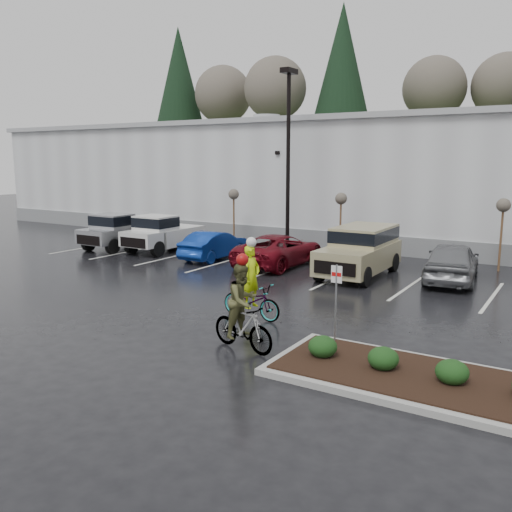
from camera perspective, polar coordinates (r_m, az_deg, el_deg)
The scene contains 21 objects.
ground at distance 16.17m, azimuth -4.56°, elevation -7.34°, with size 120.00×120.00×0.00m, color black.
warehouse at distance 35.62m, azimuth 16.92°, elevation 7.80°, with size 60.50×15.50×7.20m.
wooded_ridge at distance 58.17m, azimuth 22.80°, elevation 7.56°, with size 80.00×25.00×6.00m, color #2B3E1A.
lamppost at distance 27.74m, azimuth 3.42°, elevation 11.87°, with size 0.50×1.00×9.22m.
sapling_west at distance 30.74m, azimuth -2.36°, elevation 6.20°, with size 0.60×0.60×3.20m.
sapling_mid at distance 27.64m, azimuth 8.94°, elevation 5.64°, with size 0.60×0.60×3.20m.
sapling_east at distance 25.70m, azimuth 24.58°, elevation 4.50°, with size 0.60×0.60×3.20m.
curb_island at distance 12.56m, azimuth 19.85°, elevation -12.84°, with size 8.00×3.00×0.15m, color gray.
mulch_bed at distance 12.53m, azimuth 19.87°, elevation -12.44°, with size 7.60×2.60×0.04m, color black.
shrub_a at distance 13.29m, azimuth 7.03°, elevation -9.45°, with size 0.70×0.70×0.52m, color black.
shrub_b at distance 12.78m, azimuth 13.25°, elevation -10.46°, with size 0.70×0.70×0.52m, color black.
shrub_c at distance 12.44m, azimuth 19.94°, elevation -11.40°, with size 0.70×0.70×0.52m, color black.
fire_lane_sign at distance 14.13m, azimuth 8.42°, elevation -4.08°, with size 0.30×0.05×2.20m.
pickup_silver at distance 30.79m, azimuth -13.65°, elevation 2.66°, with size 2.10×5.20×1.96m, color #A0A2A8, non-canonical shape.
pickup_white at distance 29.50m, azimuth -9.32°, elevation 2.49°, with size 2.10×5.20×1.96m, color silver, non-canonical shape.
car_blue at distance 26.73m, azimuth -4.39°, elevation 1.18°, with size 1.46×4.18×1.38m, color navy.
car_red at distance 24.98m, azimuth 2.46°, elevation 0.65°, with size 2.41×5.24×1.45m, color maroon.
suv_tan at distance 23.09m, azimuth 10.78°, elevation 0.46°, with size 2.20×5.10×2.06m, color tan, non-canonical shape.
car_grey at distance 23.03m, azimuth 19.91°, elevation -0.55°, with size 1.92×4.77×1.62m, color slate.
cyclist_hivis at distance 16.68m, azimuth -0.48°, elevation -3.99°, with size 2.13×0.87×2.53m.
cyclist_olive at distance 13.92m, azimuth -1.42°, elevation -6.31°, with size 2.02×1.01×2.53m.
Camera 1 is at (9.15, -12.41, 4.86)m, focal length 38.00 mm.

